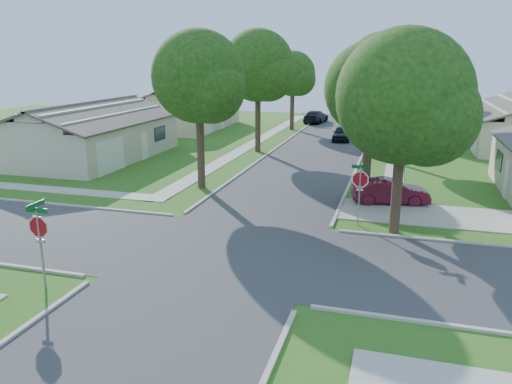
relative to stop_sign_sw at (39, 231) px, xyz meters
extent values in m
plane|color=#385E19|center=(4.70, 4.70, -2.03)|extent=(100.00, 100.00, 0.00)
cube|color=#333335|center=(4.70, 4.70, -2.03)|extent=(7.00, 100.00, 0.02)
cube|color=#9E9B91|center=(10.80, 30.70, -2.01)|extent=(1.20, 40.00, 0.04)
cube|color=#9E9B91|center=(-1.40, 30.70, -2.01)|extent=(1.20, 40.00, 0.04)
cube|color=#9E9B91|center=(12.60, 11.80, -2.01)|extent=(8.80, 3.60, 0.05)
cube|color=gray|center=(0.00, 0.00, -0.68)|extent=(0.06, 0.06, 2.70)
cylinder|color=white|center=(0.00, 0.00, 0.12)|extent=(1.05, 0.02, 1.05)
cylinder|color=#AC0B19|center=(0.00, 0.00, 0.12)|extent=(0.90, 0.03, 0.90)
cube|color=#AC0B19|center=(0.00, 0.00, -0.35)|extent=(0.34, 0.03, 0.12)
cube|color=white|center=(0.00, 0.00, -0.35)|extent=(0.30, 0.03, 0.08)
cube|color=#0C5426|center=(0.00, 0.00, 0.69)|extent=(0.80, 0.02, 0.16)
cube|color=#0C5426|center=(0.00, 0.00, 0.87)|extent=(0.02, 0.80, 0.16)
cube|color=gray|center=(9.40, 9.40, -0.68)|extent=(0.06, 0.06, 2.70)
cylinder|color=white|center=(9.40, 9.40, 0.12)|extent=(1.05, 0.02, 1.05)
cylinder|color=#AC0B19|center=(9.40, 9.40, 0.12)|extent=(0.90, 0.03, 0.90)
cube|color=#AC0B19|center=(9.40, 9.40, -0.35)|extent=(0.34, 0.03, 0.12)
cube|color=white|center=(9.40, 9.40, -0.35)|extent=(0.30, 0.03, 0.08)
cube|color=#0C5426|center=(9.40, 9.40, 0.69)|extent=(0.80, 0.02, 0.16)
cube|color=#0C5426|center=(9.40, 9.40, 0.87)|extent=(0.02, 0.80, 0.16)
cylinder|color=#38281C|center=(9.40, 13.70, -0.05)|extent=(0.44, 0.44, 3.95)
sphere|color=#17350D|center=(9.40, 13.70, 3.85)|extent=(4.80, 4.80, 4.80)
sphere|color=#17350D|center=(10.24, 13.22, 3.25)|extent=(3.46, 3.46, 3.46)
sphere|color=#17350D|center=(8.68, 14.30, 3.37)|extent=(3.26, 3.26, 3.26)
cylinder|color=#38281C|center=(9.40, 25.70, 0.12)|extent=(0.44, 0.44, 4.30)
sphere|color=#17350D|center=(9.40, 25.70, 4.48)|extent=(5.40, 5.40, 5.40)
sphere|color=#17350D|center=(10.35, 25.16, 3.81)|extent=(3.89, 3.89, 3.89)
sphere|color=#17350D|center=(8.59, 26.38, 3.94)|extent=(3.67, 3.67, 3.67)
cylinder|color=#38281C|center=(9.40, 38.70, 0.07)|extent=(0.44, 0.44, 4.20)
sphere|color=#17350D|center=(9.40, 38.70, 4.19)|extent=(5.00, 5.00, 5.00)
sphere|color=#17350D|center=(10.28, 38.20, 3.57)|extent=(3.60, 3.60, 3.60)
sphere|color=#17350D|center=(8.65, 39.33, 3.69)|extent=(3.40, 3.40, 3.40)
cylinder|color=#38281C|center=(0.00, 13.70, 0.09)|extent=(0.44, 0.44, 4.25)
sphere|color=#17350D|center=(0.00, 13.70, 4.34)|extent=(5.20, 5.20, 5.20)
sphere|color=#17350D|center=(0.91, 13.18, 3.69)|extent=(3.74, 3.74, 3.74)
sphere|color=#17350D|center=(-0.78, 14.35, 3.82)|extent=(3.54, 3.54, 3.54)
cylinder|color=#38281C|center=(0.00, 25.70, 0.19)|extent=(0.44, 0.44, 4.44)
sphere|color=#17350D|center=(0.00, 25.70, 4.73)|extent=(5.60, 5.60, 5.60)
sphere|color=#17350D|center=(0.98, 25.14, 4.03)|extent=(4.03, 4.03, 4.03)
sphere|color=#17350D|center=(-0.84, 26.40, 4.17)|extent=(3.81, 3.81, 3.81)
cylinder|color=#38281C|center=(0.00, 38.70, -0.08)|extent=(0.44, 0.44, 3.90)
sphere|color=#17350D|center=(0.00, 38.70, 3.70)|extent=(4.60, 4.60, 4.60)
sphere|color=#17350D|center=(0.80, 38.24, 3.13)|extent=(3.31, 3.31, 3.31)
sphere|color=#17350D|center=(-0.69, 39.28, 3.24)|extent=(3.13, 3.13, 3.13)
cylinder|color=#38281C|center=(11.00, 8.90, -0.26)|extent=(0.44, 0.44, 3.54)
sphere|color=#17350D|center=(11.00, 8.90, 3.83)|extent=(5.60, 5.60, 5.60)
sphere|color=#17350D|center=(11.98, 8.34, 3.13)|extent=(4.03, 4.03, 4.03)
sphere|color=#17350D|center=(10.16, 9.60, 3.27)|extent=(3.81, 3.81, 3.81)
cube|color=silver|center=(16.67, 16.35, -1.03)|extent=(0.06, 0.90, 2.00)
cube|color=#1E2633|center=(16.67, 18.95, -0.48)|extent=(0.06, 1.80, 1.10)
cube|color=#413C37|center=(18.70, 33.70, 1.42)|extent=(4.42, 13.60, 1.56)
cube|color=silver|center=(16.67, 29.80, -0.93)|extent=(0.06, 3.20, 2.20)
cube|color=silver|center=(16.67, 34.35, -1.03)|extent=(0.06, 0.90, 2.00)
cube|color=#1E2633|center=(16.67, 36.95, -0.48)|extent=(0.06, 1.80, 1.10)
cube|color=#B4A48E|center=(-11.30, 19.70, -0.63)|extent=(8.00, 13.00, 2.80)
cube|color=#413C37|center=(-9.30, 19.70, 1.42)|extent=(4.42, 13.60, 1.56)
cube|color=#413C37|center=(-13.30, 19.70, 1.42)|extent=(4.42, 13.60, 1.56)
cube|color=silver|center=(-7.27, 15.80, -0.93)|extent=(0.06, 3.20, 2.20)
cube|color=silver|center=(-7.27, 20.35, -1.03)|extent=(0.06, 0.90, 2.00)
cube|color=#1E2633|center=(-7.27, 22.95, -0.48)|extent=(0.06, 1.80, 1.10)
cube|color=#B4A48E|center=(-11.30, 36.70, -0.63)|extent=(8.00, 13.00, 2.80)
cube|color=#413C37|center=(-9.30, 36.70, 1.42)|extent=(4.42, 13.60, 1.56)
cube|color=#413C37|center=(-13.30, 36.70, 1.42)|extent=(4.42, 13.60, 1.56)
cube|color=silver|center=(-7.27, 32.80, -0.93)|extent=(0.06, 3.20, 2.20)
cube|color=silver|center=(-7.27, 37.35, -1.03)|extent=(0.06, 0.90, 2.00)
cube|color=#1E2633|center=(-7.27, 39.95, -0.48)|extent=(0.06, 1.80, 1.10)
imported|color=#4D0F21|center=(10.70, 13.40, -1.38)|extent=(4.12, 2.10, 1.30)
imported|color=black|center=(5.90, 33.04, -1.37)|extent=(1.68, 3.94, 1.33)
imported|color=black|center=(1.50, 44.84, -1.32)|extent=(2.50, 5.09, 1.42)
camera|label=1|loc=(10.93, -12.61, 5.43)|focal=35.00mm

